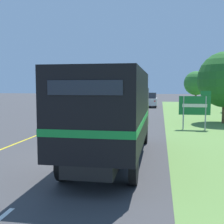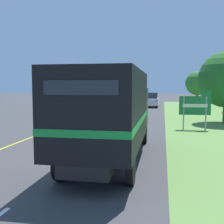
{
  "view_description": "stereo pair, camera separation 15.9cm",
  "coord_description": "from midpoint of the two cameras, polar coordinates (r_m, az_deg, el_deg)",
  "views": [
    {
      "loc": [
        3.36,
        -10.61,
        2.83
      ],
      "look_at": [
        0.3,
        7.09,
        1.2
      ],
      "focal_mm": 45.0,
      "sensor_mm": 36.0,
      "label": 1
    },
    {
      "loc": [
        3.52,
        -10.58,
        2.83
      ],
      "look_at": [
        0.3,
        7.09,
        1.2
      ],
      "focal_mm": 45.0,
      "sensor_mm": 36.0,
      "label": 2
    }
  ],
  "objects": [
    {
      "name": "centre_dash_mid_b",
      "position": [
        24.71,
        2.25,
        -1.39
      ],
      "size": [
        0.12,
        2.6,
        0.01
      ],
      "primitive_type": "cube",
      "color": "white",
      "rests_on": "ground"
    },
    {
      "name": "centre_dash_mid_a",
      "position": [
        18.25,
        -0.67,
        -3.72
      ],
      "size": [
        0.12,
        2.6,
        0.01
      ],
      "primitive_type": "cube",
      "color": "white",
      "rests_on": "ground"
    },
    {
      "name": "centre_dash_near",
      "position": [
        11.96,
        -6.78,
        -8.52
      ],
      "size": [
        0.12,
        2.6,
        0.01
      ],
      "primitive_type": "cube",
      "color": "white",
      "rests_on": "ground"
    },
    {
      "name": "lead_car_white",
      "position": [
        25.32,
        -1.31,
        0.86
      ],
      "size": [
        1.8,
        4.5,
        1.81
      ],
      "color": "black",
      "rests_on": "ground"
    },
    {
      "name": "lead_car_silver_ahead",
      "position": [
        39.31,
        8.21,
        2.48
      ],
      "size": [
        1.8,
        4.61,
        2.01
      ],
      "color": "black",
      "rests_on": "ground"
    },
    {
      "name": "ground_plane",
      "position": [
        11.5,
        -7.53,
        -9.11
      ],
      "size": [
        200.0,
        200.0,
        0.0
      ],
      "primitive_type": "plane",
      "color": "#3D3D3F"
    },
    {
      "name": "horse_trailer_truck",
      "position": [
        10.56,
        0.06,
        0.18
      ],
      "size": [
        2.5,
        8.24,
        3.37
      ],
      "color": "black",
      "rests_on": "ground"
    },
    {
      "name": "roadside_tree_far",
      "position": [
        38.24,
        17.11,
        5.62
      ],
      "size": [
        3.13,
        3.13,
        4.84
      ],
      "color": "brown",
      "rests_on": "ground"
    },
    {
      "name": "edge_line_yellow",
      "position": [
        25.38,
        -6.09,
        -1.24
      ],
      "size": [
        0.12,
        58.37,
        0.01
      ],
      "primitive_type": "cube",
      "color": "yellow",
      "rests_on": "ground"
    },
    {
      "name": "centre_dash_far",
      "position": [
        31.22,
        3.95,
        -0.02
      ],
      "size": [
        0.12,
        2.6,
        0.01
      ],
      "primitive_type": "cube",
      "color": "white",
      "rests_on": "ground"
    },
    {
      "name": "highway_sign",
      "position": [
        19.14,
        16.84,
        1.15
      ],
      "size": [
        2.01,
        0.09,
        2.55
      ],
      "color": "#9E9EA3",
      "rests_on": "ground"
    },
    {
      "name": "centre_dash_farthest",
      "position": [
        37.77,
        5.07,
        0.87
      ],
      "size": [
        0.12,
        2.6,
        0.01
      ],
      "primitive_type": "cube",
      "color": "white",
      "rests_on": "ground"
    }
  ]
}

